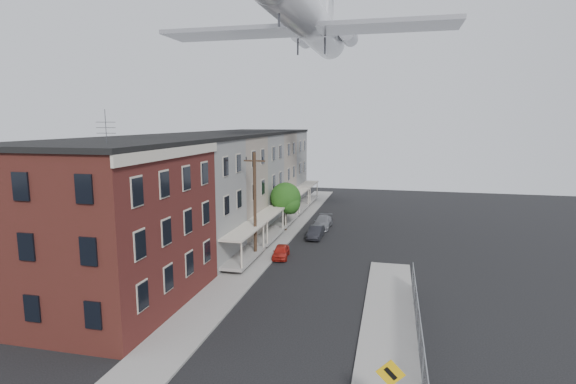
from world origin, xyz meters
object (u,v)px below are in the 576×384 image
(car_far, at_px, (323,222))
(airplane, at_px, (311,22))
(warning_sign, at_px, (390,382))
(utility_pole, at_px, (255,205))
(car_mid, at_px, (316,232))
(car_near, at_px, (281,252))
(street_tree, at_px, (287,199))

(car_far, distance_m, airplane, 20.54)
(warning_sign, bearing_deg, utility_pole, 120.48)
(car_mid, xyz_separation_m, car_far, (0.00, 4.50, 0.03))
(warning_sign, height_order, utility_pole, utility_pole)
(car_near, xyz_separation_m, car_mid, (1.80, 7.05, 0.06))
(utility_pole, distance_m, car_mid, 9.66)
(car_near, bearing_deg, car_far, 74.52)
(car_near, bearing_deg, street_tree, 93.80)
(utility_pole, distance_m, car_far, 13.58)
(warning_sign, relative_size, car_near, 0.89)
(car_near, height_order, car_mid, car_mid)
(warning_sign, relative_size, car_mid, 0.77)
(car_mid, relative_size, car_far, 0.84)
(street_tree, xyz_separation_m, car_mid, (3.47, -2.03, -2.85))
(car_far, bearing_deg, car_near, -98.13)
(street_tree, xyz_separation_m, car_near, (1.67, -9.09, -2.91))
(utility_pole, bearing_deg, warning_sign, -59.52)
(car_mid, bearing_deg, warning_sign, -74.26)
(airplane, bearing_deg, street_tree, 176.80)
(car_near, height_order, car_far, car_far)
(warning_sign, relative_size, airplane, 0.09)
(car_near, bearing_deg, utility_pole, -163.97)
(warning_sign, xyz_separation_m, car_mid, (-7.40, 26.92, -1.29))
(airplane, bearing_deg, car_mid, -61.42)
(car_mid, relative_size, airplane, 0.12)
(utility_pole, xyz_separation_m, car_mid, (3.80, 7.89, -4.08))
(warning_sign, relative_size, street_tree, 0.54)
(car_near, relative_size, car_mid, 0.87)
(utility_pole, xyz_separation_m, car_near, (2.00, 0.83, -4.14))
(car_mid, height_order, airplane, airplane)
(car_near, distance_m, airplane, 22.33)
(warning_sign, relative_size, car_far, 0.65)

